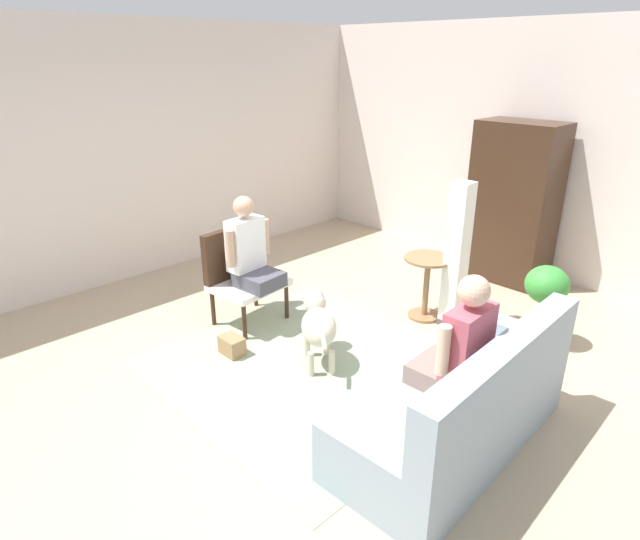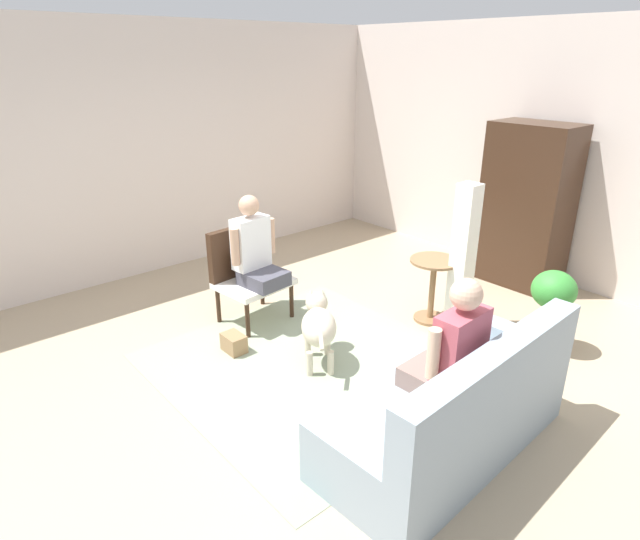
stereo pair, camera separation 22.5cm
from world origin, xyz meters
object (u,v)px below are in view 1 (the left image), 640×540
Objects in this scene: potted_plant at (545,297)px; column_lamp at (456,257)px; dog at (318,324)px; armchair at (240,269)px; round_end_table at (427,281)px; handbag at (232,346)px; couch at (460,406)px; armoire_cabinet at (513,203)px; person_on_armchair at (250,251)px; person_on_couch at (460,346)px.

potted_plant is 0.86m from column_lamp.
dog is 2.07m from potted_plant.
armchair is 1.87m from round_end_table.
column_lamp is at bearing -162.60° from potted_plant.
armchair reaches higher than round_end_table.
couch is at bearing 11.46° from handbag.
potted_plant is at bearing -51.11° from armoire_cabinet.
column_lamp is at bearing 74.15° from dog.
armoire_cabinet is (-1.01, 1.26, 0.44)m from potted_plant.
armchair reaches higher than handbag.
armchair is 0.65× the size of column_lamp.
potted_plant is (2.34, 1.65, -0.06)m from armchair.
person_on_armchair reaches higher than dog.
column_lamp reaches higher than person_on_couch.
column_lamp is 2.26m from handbag.
handbag is (-0.81, -3.41, -0.83)m from armoire_cabinet.
couch is 1.30× the size of column_lamp.
person_on_armchair reaches higher than potted_plant.
couch is 2.00× the size of armchair.
handbag is (-0.63, -0.46, -0.28)m from dog.
round_end_table is at bearing 46.39° from armchair.
person_on_couch is at bearing 11.14° from handbag.
couch is 1.92m from round_end_table.
person_on_couch is at bearing -153.55° from couch.
dog is (0.99, -0.05, -0.40)m from person_on_armchair.
armchair reaches higher than potted_plant.
potted_plant is at bearing 36.84° from person_on_armchair.
person_on_couch is 0.57× the size of column_lamp.
dog is (1.15, -0.03, -0.17)m from armchair.
person_on_armchair is 0.60× the size of column_lamp.
person_on_couch is 1.25× the size of dog.
person_on_armchair reaches higher than round_end_table.
armchair is 0.51× the size of armoire_cabinet.
couch is 3.29m from armoire_cabinet.
round_end_table is at bearing 49.77° from person_on_armchair.
armchair is at bearing 136.03° from handbag.
armoire_cabinet is at bearing 98.57° from column_lamp.
armoire_cabinet is at bearing 112.59° from couch.
dog reaches higher than handbag.
round_end_table reaches higher than dog.
person_on_couch reaches higher than couch.
person_on_armchair is at bearing 5.98° from armchair.
couch is 0.46m from person_on_couch.
person_on_armchair is 1.07m from dog.
handbag is (-1.04, -1.90, -0.63)m from column_lamp.
person_on_couch is 1.44m from dog.
column_lamp is 1.53m from armoire_cabinet.
column_lamp is (0.41, 1.44, 0.34)m from dog.
person_on_armchair is at bearing 124.79° from handbag.
person_on_armchair is 1.30× the size of dog.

